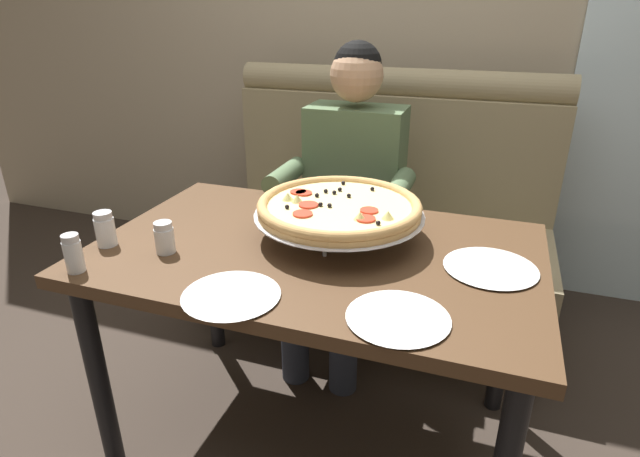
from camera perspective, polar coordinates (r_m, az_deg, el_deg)
The scene contains 12 objects.
ground_plane at distance 1.97m, azimuth -0.40°, elevation -21.65°, with size 16.00×16.00×0.00m, color #382D26.
back_wall_with_window at distance 2.79m, azimuth 10.44°, elevation 23.41°, with size 6.00×0.12×2.80m, color tan.
booth_bench at distance 2.45m, azimuth 6.50°, elevation -0.59°, with size 1.54×0.78×1.13m.
dining_table at distance 1.58m, azimuth -0.46°, elevation -5.01°, with size 1.32×0.82×0.73m.
diner_main at distance 2.11m, azimuth 3.13°, elevation 4.59°, with size 0.54×0.64×1.27m.
pizza at distance 1.56m, azimuth 2.12°, elevation 2.32°, with size 0.52×0.52×0.13m.
shaker_parmesan at distance 1.66m, azimuth -22.77°, elevation -0.29°, with size 0.06×0.06×0.11m.
shaker_oregano at distance 1.56m, azimuth -16.90°, elevation -1.20°, with size 0.06×0.06×0.10m.
shaker_pepper_flakes at distance 1.53m, azimuth -25.73°, elevation -2.77°, with size 0.05×0.05×0.11m.
plate_near_left at distance 1.21m, azimuth 8.68°, elevation -9.55°, with size 0.24×0.24×0.02m.
plate_near_right at distance 1.30m, azimuth -9.87°, elevation -7.10°, with size 0.25×0.25×0.02m.
plate_far_side at distance 1.48m, azimuth 18.46°, elevation -3.96°, with size 0.26×0.26×0.02m.
Camera 1 is at (0.46, -1.30, 1.40)m, focal length 28.74 mm.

